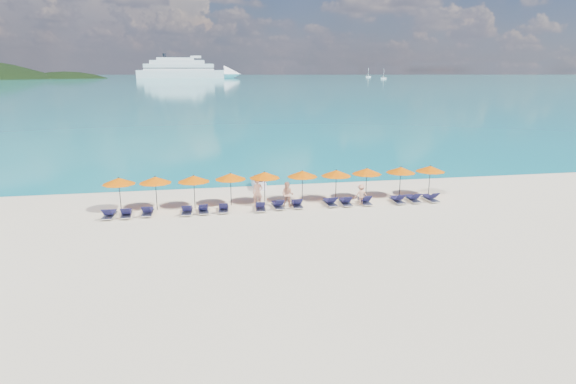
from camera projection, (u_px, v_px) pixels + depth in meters
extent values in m
plane|color=beige|center=(297.00, 223.00, 28.82)|extent=(1400.00, 1400.00, 0.00)
cube|color=#1FA9B2|center=(201.00, 77.00, 657.86)|extent=(1600.00, 1300.00, 0.01)
ellipsoid|color=black|center=(69.00, 110.00, 544.66)|extent=(162.00, 126.00, 85.50)
cube|color=white|center=(181.00, 74.00, 560.59)|extent=(100.27, 24.40, 9.03)
cone|color=white|center=(232.00, 74.00, 567.44)|extent=(21.10, 21.10, 19.86)
cube|color=white|center=(179.00, 67.00, 558.39)|extent=(80.27, 20.42, 7.22)
cube|color=white|center=(177.00, 62.00, 556.85)|extent=(62.32, 17.47, 4.51)
cube|color=white|center=(176.00, 59.00, 555.75)|extent=(42.32, 13.49, 3.16)
cube|color=black|center=(179.00, 68.00, 558.72)|extent=(81.28, 20.67, 0.81)
cube|color=black|center=(179.00, 65.00, 557.94)|extent=(79.27, 20.18, 0.81)
cylinder|color=black|center=(164.00, 56.00, 553.43)|extent=(3.97, 3.97, 4.97)
cube|color=white|center=(383.00, 78.00, 507.43)|extent=(5.80, 1.93, 1.55)
cylinder|color=white|center=(384.00, 73.00, 506.19)|extent=(0.35, 0.35, 9.67)
cube|color=white|center=(368.00, 77.00, 619.76)|extent=(6.39, 2.13, 1.71)
cylinder|color=white|center=(368.00, 72.00, 618.40)|extent=(0.38, 0.38, 10.66)
cube|color=white|center=(259.00, 184.00, 37.62)|extent=(0.92, 2.42, 0.55)
cube|color=black|center=(259.00, 179.00, 37.33)|extent=(0.51, 1.01, 0.35)
cylinder|color=black|center=(257.00, 175.00, 38.05)|extent=(0.55, 0.06, 0.06)
imported|color=tan|center=(258.00, 193.00, 32.23)|extent=(0.72, 0.50, 1.89)
imported|color=tan|center=(288.00, 195.00, 32.02)|extent=(0.97, 0.80, 1.74)
imported|color=tan|center=(361.00, 194.00, 32.71)|extent=(0.92, 0.43, 1.42)
cylinder|color=black|center=(120.00, 195.00, 31.07)|extent=(0.05, 0.05, 2.20)
cone|color=#DD5900|center=(119.00, 181.00, 30.85)|extent=(2.10, 2.10, 0.42)
sphere|color=black|center=(118.00, 178.00, 30.79)|extent=(0.08, 0.08, 0.08)
cylinder|color=black|center=(156.00, 194.00, 31.40)|extent=(0.05, 0.05, 2.20)
cone|color=#DD5900|center=(155.00, 180.00, 31.17)|extent=(2.10, 2.10, 0.42)
sphere|color=black|center=(155.00, 176.00, 31.12)|extent=(0.08, 0.08, 0.08)
cylinder|color=black|center=(194.00, 192.00, 31.74)|extent=(0.05, 0.05, 2.20)
cone|color=#DD5900|center=(194.00, 179.00, 31.51)|extent=(2.10, 2.10, 0.42)
sphere|color=black|center=(194.00, 175.00, 31.46)|extent=(0.08, 0.08, 0.08)
cylinder|color=black|center=(231.00, 190.00, 32.44)|extent=(0.05, 0.05, 2.20)
cone|color=#DD5900|center=(230.00, 176.00, 32.21)|extent=(2.10, 2.10, 0.42)
sphere|color=black|center=(230.00, 173.00, 32.15)|extent=(0.08, 0.08, 0.08)
cylinder|color=black|center=(265.00, 188.00, 32.85)|extent=(0.05, 0.05, 2.20)
cone|color=#DD5900|center=(265.00, 175.00, 32.62)|extent=(2.10, 2.10, 0.42)
sphere|color=black|center=(264.00, 172.00, 32.57)|extent=(0.08, 0.08, 0.08)
cylinder|color=black|center=(302.00, 187.00, 33.23)|extent=(0.05, 0.05, 2.20)
cone|color=#DD5900|center=(302.00, 174.00, 33.01)|extent=(2.10, 2.10, 0.42)
sphere|color=black|center=(302.00, 171.00, 32.95)|extent=(0.08, 0.08, 0.08)
cylinder|color=black|center=(336.00, 186.00, 33.46)|extent=(0.05, 0.05, 2.20)
cone|color=#DD5900|center=(336.00, 173.00, 33.24)|extent=(2.10, 2.10, 0.42)
sphere|color=black|center=(336.00, 170.00, 33.18)|extent=(0.08, 0.08, 0.08)
cylinder|color=black|center=(366.00, 184.00, 34.06)|extent=(0.05, 0.05, 2.20)
cone|color=#DD5900|center=(367.00, 171.00, 33.84)|extent=(2.10, 2.10, 0.42)
sphere|color=black|center=(367.00, 168.00, 33.78)|extent=(0.08, 0.08, 0.08)
cylinder|color=black|center=(400.00, 182.00, 34.52)|extent=(0.05, 0.05, 2.20)
cone|color=#DD5900|center=(401.00, 170.00, 34.29)|extent=(2.10, 2.10, 0.42)
sphere|color=black|center=(401.00, 167.00, 34.24)|extent=(0.08, 0.08, 0.08)
cylinder|color=black|center=(429.00, 181.00, 34.92)|extent=(0.05, 0.05, 2.20)
cone|color=#DD5900|center=(430.00, 169.00, 34.70)|extent=(2.10, 2.10, 0.42)
sphere|color=black|center=(431.00, 166.00, 34.64)|extent=(0.08, 0.08, 0.08)
cube|color=silver|center=(110.00, 216.00, 29.91)|extent=(0.75, 1.74, 0.06)
cube|color=#15143E|center=(110.00, 212.00, 30.11)|extent=(0.63, 1.14, 0.04)
cube|color=#15143E|center=(107.00, 212.00, 29.28)|extent=(0.59, 0.58, 0.43)
cube|color=silver|center=(126.00, 215.00, 30.10)|extent=(0.71, 1.73, 0.06)
cube|color=#15143E|center=(127.00, 211.00, 30.29)|extent=(0.61, 1.13, 0.04)
cube|color=#15143E|center=(125.00, 211.00, 29.48)|extent=(0.58, 0.56, 0.43)
cube|color=silver|center=(148.00, 213.00, 30.48)|extent=(0.67, 1.72, 0.06)
cube|color=#15143E|center=(148.00, 209.00, 30.68)|extent=(0.58, 1.12, 0.04)
cube|color=#15143E|center=(146.00, 209.00, 29.85)|extent=(0.56, 0.55, 0.43)
cube|color=silver|center=(187.00, 212.00, 30.73)|extent=(0.71, 1.73, 0.06)
cube|color=#15143E|center=(187.00, 208.00, 30.94)|extent=(0.61, 1.13, 0.04)
cube|color=#15143E|center=(186.00, 208.00, 30.11)|extent=(0.58, 0.57, 0.43)
cube|color=silver|center=(203.00, 210.00, 30.99)|extent=(0.69, 1.72, 0.06)
cube|color=#15143E|center=(203.00, 207.00, 31.19)|extent=(0.59, 1.12, 0.04)
cube|color=#15143E|center=(204.00, 207.00, 30.37)|extent=(0.57, 0.56, 0.43)
cube|color=silver|center=(224.00, 209.00, 31.24)|extent=(0.73, 1.74, 0.06)
cube|color=#15143E|center=(224.00, 206.00, 31.44)|extent=(0.62, 1.13, 0.04)
cube|color=#15143E|center=(223.00, 206.00, 30.61)|extent=(0.58, 0.57, 0.43)
cube|color=silver|center=(260.00, 208.00, 31.53)|extent=(0.75, 1.74, 0.06)
cube|color=#15143E|center=(260.00, 205.00, 31.73)|extent=(0.63, 1.14, 0.04)
cube|color=#15143E|center=(261.00, 204.00, 30.90)|extent=(0.59, 0.58, 0.43)
cube|color=silver|center=(278.00, 206.00, 32.00)|extent=(0.73, 1.74, 0.06)
cube|color=#15143E|center=(277.00, 203.00, 32.20)|extent=(0.62, 1.13, 0.04)
cube|color=#15143E|center=(280.00, 202.00, 31.38)|extent=(0.58, 0.57, 0.43)
cube|color=silver|center=(297.00, 205.00, 32.26)|extent=(0.71, 1.73, 0.06)
cube|color=#15143E|center=(296.00, 202.00, 32.46)|extent=(0.61, 1.13, 0.04)
cube|color=#15143E|center=(298.00, 201.00, 31.63)|extent=(0.58, 0.57, 0.43)
cube|color=silver|center=(330.00, 203.00, 32.63)|extent=(0.71, 1.73, 0.06)
cube|color=#15143E|center=(329.00, 200.00, 32.83)|extent=(0.61, 1.13, 0.04)
cube|color=#15143E|center=(333.00, 200.00, 32.01)|extent=(0.58, 0.57, 0.43)
cube|color=silver|center=(345.00, 203.00, 32.76)|extent=(0.71, 1.73, 0.06)
cube|color=#15143E|center=(345.00, 200.00, 32.96)|extent=(0.61, 1.13, 0.04)
cube|color=#15143E|center=(348.00, 199.00, 32.13)|extent=(0.58, 0.57, 0.43)
cube|color=silver|center=(365.00, 202.00, 33.00)|extent=(0.72, 1.73, 0.06)
cube|color=#15143E|center=(364.00, 199.00, 33.20)|extent=(0.61, 1.13, 0.04)
cube|color=#15143E|center=(367.00, 198.00, 32.37)|extent=(0.58, 0.57, 0.43)
cube|color=silver|center=(397.00, 201.00, 33.30)|extent=(0.67, 1.72, 0.06)
cube|color=#15143E|center=(396.00, 198.00, 33.50)|extent=(0.58, 1.11, 0.04)
cube|color=#15143E|center=(401.00, 197.00, 32.68)|extent=(0.56, 0.55, 0.43)
cube|color=silver|center=(413.00, 200.00, 33.58)|extent=(0.66, 1.71, 0.06)
cube|color=#15143E|center=(412.00, 197.00, 33.78)|extent=(0.57, 1.11, 0.04)
cube|color=#15143E|center=(416.00, 196.00, 32.95)|extent=(0.56, 0.55, 0.43)
cube|color=silver|center=(430.00, 199.00, 33.73)|extent=(0.69, 1.73, 0.06)
cube|color=#15143E|center=(428.00, 196.00, 33.93)|extent=(0.60, 1.12, 0.04)
cube|color=#15143E|center=(434.00, 195.00, 33.11)|extent=(0.57, 0.56, 0.43)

